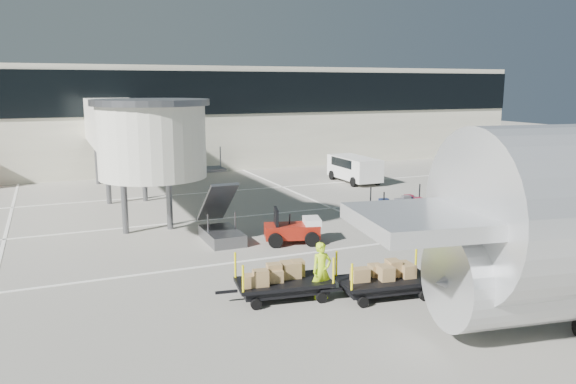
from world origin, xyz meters
name	(u,v)px	position (x,y,z in m)	size (l,w,h in m)	color
ground	(300,272)	(0.00, 0.00, 0.00)	(140.00, 140.00, 0.00)	#B2AC9F
lane_markings	(211,218)	(-0.67, 9.33, 0.01)	(40.00, 30.00, 0.02)	white
terminal	(146,115)	(-0.35, 29.94, 4.11)	(64.00, 12.11, 15.20)	#F0EBCE
jet_bridge	(131,131)	(-3.97, 12.26, 4.28)	(5.70, 20.40, 6.03)	white
baggage_tug	(293,230)	(1.32, 3.59, 0.55)	(2.54, 2.01, 1.52)	maroon
suitcase_cart	(402,206)	(8.45, 5.97, 0.51)	(3.77, 1.69, 1.46)	black
box_cart_near	(385,280)	(1.51, -3.14, 0.55)	(3.68, 1.85, 1.42)	black
box_cart_far	(281,281)	(-1.54, -1.95, 0.56)	(3.69, 1.87, 1.42)	black
ground_worker	(322,271)	(-0.41, -2.51, 0.91)	(0.66, 0.43, 1.82)	#BCEB18
minivan	(353,167)	(11.24, 15.85, 1.04)	(2.05, 4.60, 1.74)	white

